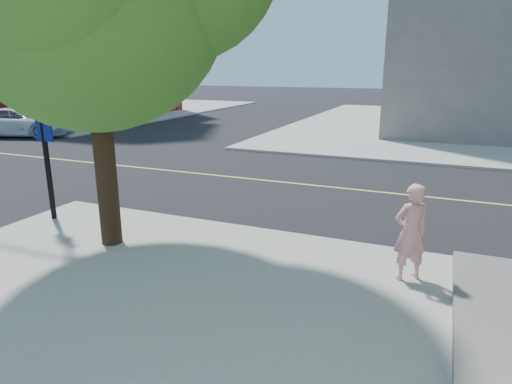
% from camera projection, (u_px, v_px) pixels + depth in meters
% --- Properties ---
extents(ground, '(140.00, 140.00, 0.00)m').
position_uv_depth(ground, '(105.00, 210.00, 11.83)').
color(ground, black).
rests_on(ground, ground).
extents(road_ew, '(140.00, 9.00, 0.01)m').
position_uv_depth(road_ew, '(193.00, 173.00, 15.82)').
color(road_ew, black).
rests_on(road_ew, ground).
extents(sidewalk_nw, '(26.00, 25.00, 0.12)m').
position_uv_depth(sidewalk_nw, '(64.00, 108.00, 39.49)').
color(sidewalk_nw, '#A0A096').
rests_on(sidewalk_nw, ground).
extents(church, '(15.20, 12.00, 14.40)m').
position_uv_depth(church, '(48.00, 16.00, 33.34)').
color(church, maroon).
rests_on(church, sidewalk_nw).
extents(man_on_phone, '(0.73, 0.68, 1.68)m').
position_uv_depth(man_on_phone, '(411.00, 232.00, 7.52)').
color(man_on_phone, pink).
rests_on(man_on_phone, sidewalk_se).
extents(car_a, '(5.97, 4.22, 1.51)m').
position_uv_depth(car_a, '(21.00, 122.00, 23.97)').
color(car_a, silver).
rests_on(car_a, ground).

